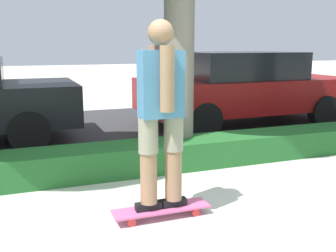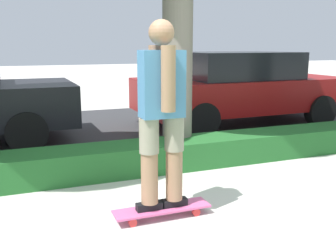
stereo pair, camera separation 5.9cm
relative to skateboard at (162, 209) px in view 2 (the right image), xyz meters
name	(u,v)px [view 2 (the right image)]	position (x,y,z in m)	size (l,w,h in m)	color
ground_plane	(205,218)	(0.38, -0.17, -0.08)	(60.00, 60.00, 0.00)	beige
street_asphalt	(108,130)	(0.38, 4.03, -0.08)	(14.87, 5.00, 0.01)	#38383A
hedge_row	(151,156)	(0.38, 1.43, 0.11)	(14.87, 0.60, 0.37)	#236028
skateboard	(162,209)	(0.00, 0.00, 0.00)	(0.94, 0.24, 0.10)	#DB5B93
skater_person	(162,111)	(0.00, 0.00, 0.96)	(0.51, 0.45, 1.76)	black
parked_car_middle	(240,87)	(3.12, 3.75, 0.70)	(4.33, 2.02, 1.49)	maroon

